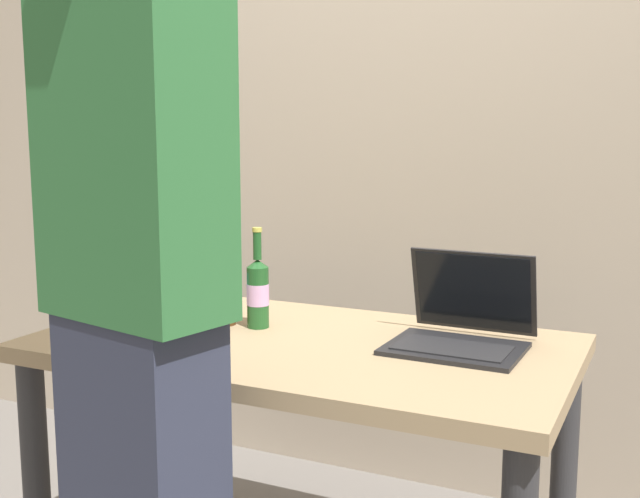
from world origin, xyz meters
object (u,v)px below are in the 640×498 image
Objects in this scene: laptop at (462,326)px; beer_bottle_brown at (224,282)px; beer_bottle_amber at (191,286)px; beer_bottle_green at (258,291)px; person_figure at (138,319)px; beer_bottle_dark at (216,277)px.

beer_bottle_brown is (-0.68, -0.08, 0.07)m from laptop.
beer_bottle_brown is 0.12m from beer_bottle_amber.
person_figure is at bearing -82.74° from beer_bottle_green.
beer_bottle_brown is 0.65m from person_figure.
beer_bottle_dark is 1.13× the size of beer_bottle_amber.
person_figure is at bearing -73.45° from beer_bottle_brown.
beer_bottle_green reaches higher than beer_bottle_amber.
laptop is 1.12× the size of beer_bottle_dark.
beer_bottle_green is at bearing -20.74° from beer_bottle_dark.
beer_bottle_brown is at bearing -3.69° from beer_bottle_amber.
person_figure reaches higher than beer_bottle_amber.
laptop is 0.80m from beer_bottle_amber.
beer_bottle_amber is 0.70m from person_figure.
beer_bottle_green is at bearing 6.56° from beer_bottle_brown.
laptop is 1.27× the size of beer_bottle_amber.
beer_bottle_amber is at bearing -175.18° from laptop.
beer_bottle_green is at bearing 1.09° from beer_bottle_amber.
beer_bottle_amber is (-0.04, -0.07, -0.02)m from beer_bottle_dark.
laptop is at bearing 6.31° from beer_bottle_brown.
beer_bottle_dark is 0.16× the size of person_figure.
laptop is 0.86m from person_figure.
person_figure is (0.30, -0.63, 0.07)m from beer_bottle_amber.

